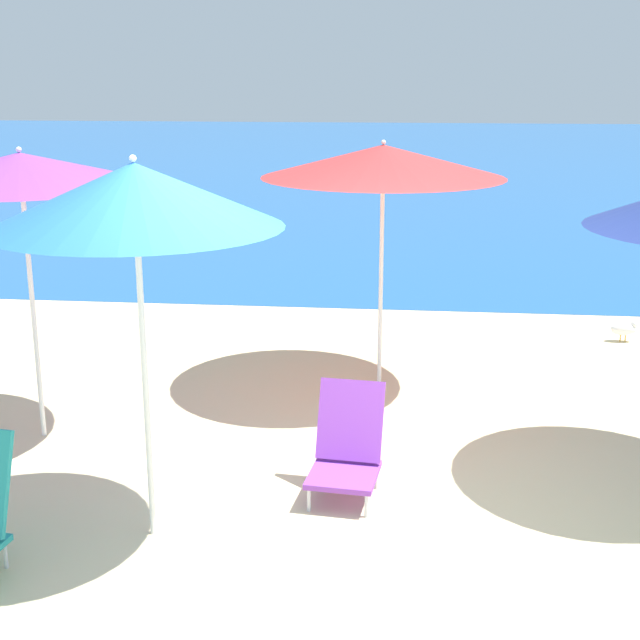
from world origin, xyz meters
TOP-DOWN VIEW (x-y plane):
  - ground_plane at (0.00, 0.00)m, footprint 60.00×60.00m
  - sea_water at (0.00, 25.24)m, footprint 60.00×40.00m
  - beach_umbrella_purple at (-2.49, 1.21)m, footprint 1.82×1.82m
  - beach_umbrella_red at (0.03, 2.61)m, footprint 2.05×2.05m
  - beach_umbrella_blue at (-1.21, -0.18)m, footprint 1.64×1.64m
  - beach_chair_purple at (-0.09, 0.51)m, footprint 0.49×0.63m
  - seagull at (2.50, 4.22)m, footprint 0.27×0.11m

SIDE VIEW (x-z plane):
  - ground_plane at x=0.00m, z-range 0.00..0.00m
  - sea_water at x=0.00m, z-range 0.00..0.01m
  - seagull at x=2.50m, z-range 0.03..0.25m
  - beach_chair_purple at x=-0.09m, z-range -0.04..0.69m
  - beach_umbrella_red at x=0.03m, z-range 0.90..3.06m
  - beach_umbrella_purple at x=-2.49m, z-range 0.94..3.13m
  - beach_umbrella_blue at x=-1.21m, z-range 0.91..3.18m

